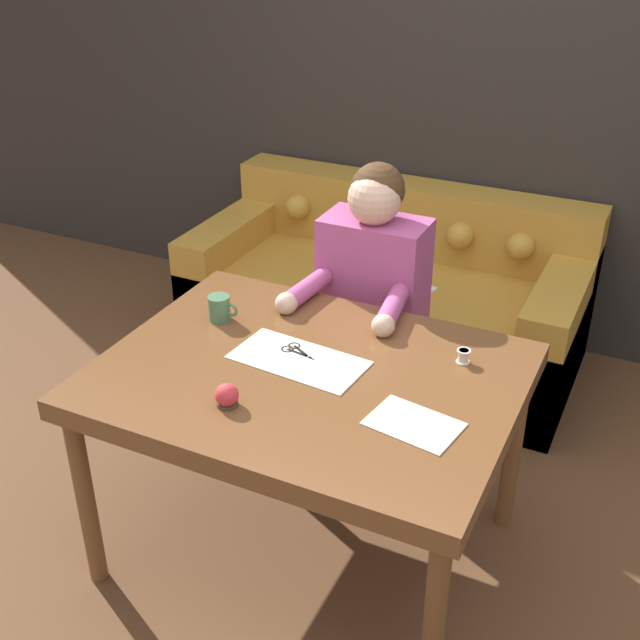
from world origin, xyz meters
TOP-DOWN VIEW (x-y plane):
  - ground_plane at (0.00, 0.00)m, footprint 16.00×16.00m
  - wall_back at (0.00, 1.81)m, footprint 8.00×0.06m
  - dining_table at (-0.15, -0.04)m, footprint 1.29×0.99m
  - couch at (-0.41, 1.35)m, footprint 1.84×0.90m
  - person at (-0.21, 0.63)m, footprint 0.45×0.55m
  - pattern_paper_main at (-0.20, -0.00)m, footprint 0.45×0.25m
  - pattern_paper_offcut at (0.25, -0.16)m, footprint 0.28×0.21m
  - scissors at (-0.21, 0.04)m, footprint 0.23×0.13m
  - mug at (-0.57, 0.12)m, footprint 0.11×0.08m
  - thread_spool at (0.27, 0.22)m, footprint 0.04×0.04m
  - pin_cushion at (-0.27, -0.31)m, footprint 0.07×0.07m

SIDE VIEW (x-z plane):
  - ground_plane at x=0.00m, z-range 0.00..0.00m
  - couch at x=-0.41m, z-range -0.10..0.68m
  - person at x=-0.21m, z-range 0.00..1.22m
  - dining_table at x=-0.15m, z-range 0.30..1.05m
  - pattern_paper_main at x=-0.20m, z-range 0.75..0.75m
  - pattern_paper_offcut at x=0.25m, z-range 0.75..0.75m
  - scissors at x=-0.21m, z-range 0.75..0.76m
  - thread_spool at x=0.27m, z-range 0.75..0.79m
  - pin_cushion at x=-0.27m, z-range 0.75..0.82m
  - mug at x=-0.57m, z-range 0.75..0.84m
  - wall_back at x=0.00m, z-range 0.00..2.60m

